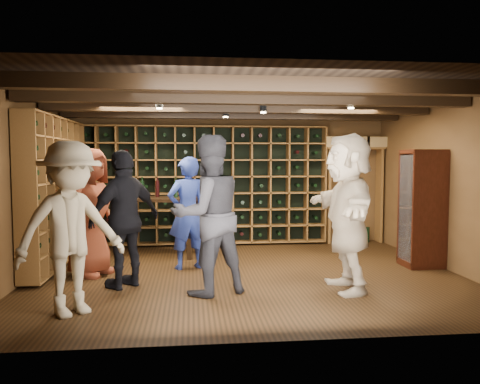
{
  "coord_description": "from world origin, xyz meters",
  "views": [
    {
      "loc": [
        -0.78,
        -6.53,
        1.63
      ],
      "look_at": [
        -0.07,
        0.2,
        1.16
      ],
      "focal_mm": 35.0,
      "sensor_mm": 36.0,
      "label": 1
    }
  ],
  "objects": [
    {
      "name": "ground",
      "position": [
        0.0,
        0.0,
        0.0
      ],
      "size": [
        6.0,
        6.0,
        0.0
      ],
      "primitive_type": "plane",
      "color": "black",
      "rests_on": "ground"
    },
    {
      "name": "room_shell",
      "position": [
        0.0,
        0.05,
        2.42
      ],
      "size": [
        6.0,
        6.0,
        6.0
      ],
      "color": "brown",
      "rests_on": "ground"
    },
    {
      "name": "wine_rack_back",
      "position": [
        -0.52,
        2.33,
        1.15
      ],
      "size": [
        4.65,
        0.3,
        2.2
      ],
      "color": "brown",
      "rests_on": "ground"
    },
    {
      "name": "wine_rack_left",
      "position": [
        -2.83,
        0.82,
        1.15
      ],
      "size": [
        0.3,
        2.65,
        2.2
      ],
      "color": "brown",
      "rests_on": "ground"
    },
    {
      "name": "crate_shelf",
      "position": [
        2.41,
        2.32,
        1.57
      ],
      "size": [
        1.2,
        0.32,
        2.07
      ],
      "color": "brown",
      "rests_on": "ground"
    },
    {
      "name": "display_cabinet",
      "position": [
        2.71,
        0.2,
        0.86
      ],
      "size": [
        0.55,
        0.5,
        1.75
      ],
      "color": "#35130A",
      "rests_on": "ground"
    },
    {
      "name": "man_blue_shirt",
      "position": [
        -0.83,
        0.43,
        0.84
      ],
      "size": [
        0.71,
        0.59,
        1.67
      ],
      "primitive_type": "imported",
      "rotation": [
        0.0,
        0.0,
        3.51
      ],
      "color": "navy",
      "rests_on": "ground"
    },
    {
      "name": "man_grey_suit",
      "position": [
        -0.57,
        -0.93,
        0.96
      ],
      "size": [
        1.15,
        1.04,
        1.93
      ],
      "primitive_type": "imported",
      "rotation": [
        0.0,
        0.0,
        3.55
      ],
      "color": "black",
      "rests_on": "ground"
    },
    {
      "name": "guest_red_floral",
      "position": [
        -2.18,
        0.16,
        0.9
      ],
      "size": [
        0.89,
        1.03,
        1.79
      ],
      "primitive_type": "imported",
      "rotation": [
        0.0,
        0.0,
        1.13
      ],
      "color": "maroon",
      "rests_on": "ground"
    },
    {
      "name": "guest_woman_black",
      "position": [
        -1.62,
        -0.51,
        0.88
      ],
      "size": [
        1.04,
        1.03,
        1.76
      ],
      "primitive_type": "imported",
      "rotation": [
        0.0,
        0.0,
        3.92
      ],
      "color": "black",
      "rests_on": "ground"
    },
    {
      "name": "guest_khaki",
      "position": [
        -2.03,
        -1.54,
        0.91
      ],
      "size": [
        1.35,
        1.26,
        1.82
      ],
      "primitive_type": "imported",
      "rotation": [
        0.0,
        0.0,
        0.67
      ],
      "color": "gray",
      "rests_on": "ground"
    },
    {
      "name": "guest_beige",
      "position": [
        1.16,
        -0.93,
        0.98
      ],
      "size": [
        0.63,
        1.83,
        1.96
      ],
      "primitive_type": "imported",
      "rotation": [
        0.0,
        0.0,
        4.68
      ],
      "color": "tan",
      "rests_on": "ground"
    },
    {
      "name": "tasting_table",
      "position": [
        -1.31,
        1.46,
        0.86
      ],
      "size": [
        1.44,
        1.0,
        1.27
      ],
      "rotation": [
        0.0,
        0.0,
        -0.28
      ],
      "color": "black",
      "rests_on": "ground"
    }
  ]
}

